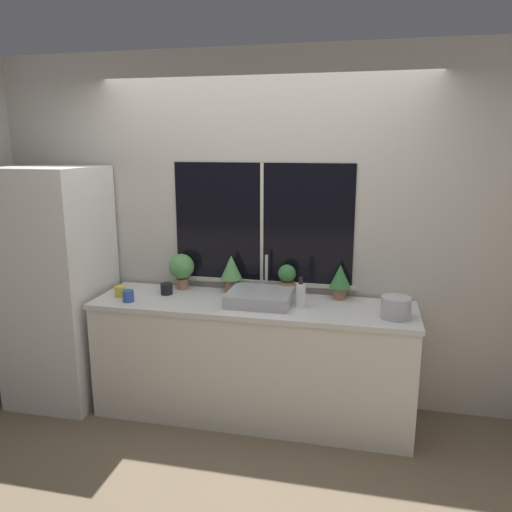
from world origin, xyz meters
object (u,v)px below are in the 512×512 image
(potted_plant_center_left, at_px, (231,270))
(mug_blue, at_px, (128,296))
(soap_bottle, at_px, (301,295))
(kettle, at_px, (396,307))
(potted_plant_far_right, at_px, (340,279))
(mug_yellow, at_px, (121,291))
(refrigerator, at_px, (58,286))
(potted_plant_center_right, at_px, (287,280))
(potted_plant_far_left, at_px, (182,268))
(sink, at_px, (260,297))
(mug_black, at_px, (167,289))

(potted_plant_center_left, distance_m, mug_blue, 0.79)
(soap_bottle, distance_m, kettle, 0.65)
(potted_plant_far_right, relative_size, mug_yellow, 3.01)
(refrigerator, height_order, kettle, refrigerator)
(mug_yellow, bearing_deg, potted_plant_center_right, 13.52)
(mug_blue, relative_size, kettle, 0.43)
(mug_yellow, height_order, kettle, kettle)
(mug_blue, bearing_deg, potted_plant_far_left, 56.63)
(potted_plant_center_left, distance_m, potted_plant_center_right, 0.44)
(potted_plant_center_right, bearing_deg, sink, -125.49)
(potted_plant_center_left, bearing_deg, sink, -38.84)
(refrigerator, height_order, potted_plant_far_left, refrigerator)
(mug_yellow, distance_m, mug_black, 0.34)
(potted_plant_far_right, relative_size, soap_bottle, 1.21)
(sink, distance_m, mug_blue, 0.96)
(mug_yellow, bearing_deg, sink, 3.85)
(mug_blue, xyz_separation_m, mug_black, (0.20, 0.23, 0.00))
(potted_plant_center_left, bearing_deg, potted_plant_far_left, 180.00)
(potted_plant_far_left, distance_m, soap_bottle, 1.01)
(refrigerator, distance_m, potted_plant_center_left, 1.37)
(potted_plant_center_right, xyz_separation_m, mug_blue, (-1.11, -0.40, -0.08))
(potted_plant_center_left, bearing_deg, potted_plant_far_right, 0.00)
(potted_plant_far_left, distance_m, mug_black, 0.22)
(potted_plant_far_left, bearing_deg, kettle, -11.45)
(potted_plant_far_left, xyz_separation_m, potted_plant_far_right, (1.24, -0.00, -0.01))
(potted_plant_center_left, relative_size, mug_blue, 3.46)
(mug_black, bearing_deg, sink, -4.09)
(potted_plant_far_left, xyz_separation_m, mug_blue, (-0.26, -0.40, -0.13))
(potted_plant_far_left, relative_size, potted_plant_center_left, 0.97)
(sink, bearing_deg, kettle, -6.49)
(potted_plant_far_left, bearing_deg, mug_blue, -123.37)
(potted_plant_far_right, xyz_separation_m, mug_yellow, (-1.62, -0.29, -0.12))
(mug_black, bearing_deg, potted_plant_center_left, 19.82)
(refrigerator, height_order, potted_plant_far_right, refrigerator)
(potted_plant_far_right, xyz_separation_m, soap_bottle, (-0.26, -0.25, -0.07))
(potted_plant_center_left, bearing_deg, mug_black, -160.18)
(mug_blue, distance_m, kettle, 1.89)
(potted_plant_far_left, xyz_separation_m, potted_plant_center_left, (0.41, -0.00, 0.00))
(potted_plant_center_left, distance_m, mug_black, 0.51)
(mug_black, relative_size, kettle, 0.46)
(potted_plant_far_left, bearing_deg, potted_plant_center_left, -0.00)
(refrigerator, relative_size, potted_plant_far_left, 6.57)
(potted_plant_center_left, xyz_separation_m, potted_plant_far_right, (0.83, 0.00, -0.02))
(sink, distance_m, potted_plant_center_left, 0.38)
(mug_yellow, bearing_deg, potted_plant_far_right, 10.29)
(potted_plant_center_right, height_order, mug_black, potted_plant_center_right)
(sink, height_order, kettle, sink)
(soap_bottle, bearing_deg, mug_blue, -172.95)
(potted_plant_far_left, xyz_separation_m, potted_plant_center_right, (0.84, -0.00, -0.05))
(potted_plant_center_right, xyz_separation_m, mug_yellow, (-1.22, -0.29, -0.09))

